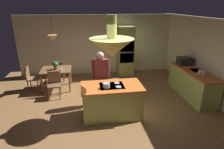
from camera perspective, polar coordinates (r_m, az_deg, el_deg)
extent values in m
plane|color=olive|center=(5.59, -0.39, -11.15)|extent=(8.16, 8.16, 0.00)
cube|color=beige|center=(8.35, -3.95, 9.01)|extent=(6.80, 0.10, 2.55)
cube|color=beige|center=(6.66, 27.92, 3.68)|extent=(0.10, 7.20, 2.55)
cube|color=#A8B259|center=(5.20, -0.07, -8.20)|extent=(1.57, 0.84, 0.87)
cube|color=orange|center=(4.99, -0.07, -3.61)|extent=(1.63, 0.90, 0.04)
cube|color=black|center=(4.99, -0.07, -3.45)|extent=(0.64, 0.52, 0.01)
cylinder|color=#B2B2B7|center=(4.84, -1.71, -4.02)|extent=(0.15, 0.15, 0.02)
cylinder|color=#B2B2B7|center=(4.89, 2.02, -3.78)|extent=(0.15, 0.15, 0.02)
cylinder|color=#B2B2B7|center=(5.08, -2.08, -2.82)|extent=(0.15, 0.15, 0.02)
cylinder|color=#B2B2B7|center=(5.12, 1.47, -2.60)|extent=(0.15, 0.15, 0.02)
cube|color=#A8B259|center=(6.85, 23.04, -2.61)|extent=(0.62, 2.11, 0.87)
cube|color=orange|center=(6.69, 23.58, 0.99)|extent=(0.66, 2.15, 0.04)
cube|color=#B2B2B7|center=(6.79, 24.61, 0.57)|extent=(0.48, 0.36, 0.16)
cube|color=#A8B259|center=(8.18, 4.10, 7.10)|extent=(0.66, 0.62, 2.09)
cube|color=black|center=(7.85, 4.62, 8.43)|extent=(0.60, 0.04, 0.44)
cube|color=black|center=(7.96, 4.52, 5.06)|extent=(0.60, 0.04, 0.44)
cube|color=brown|center=(7.03, -16.61, 1.45)|extent=(1.05, 0.88, 0.04)
cylinder|color=brown|center=(6.89, -20.47, -2.78)|extent=(0.06, 0.06, 0.72)
cylinder|color=brown|center=(6.76, -12.79, -2.41)|extent=(0.06, 0.06, 0.72)
cylinder|color=brown|center=(7.59, -19.44, -0.54)|extent=(0.06, 0.06, 0.72)
cylinder|color=brown|center=(7.46, -12.47, -0.17)|extent=(0.06, 0.06, 0.72)
cylinder|color=tan|center=(5.81, -4.25, -5.26)|extent=(0.14, 0.14, 0.82)
cylinder|color=tan|center=(5.83, -2.48, -5.15)|extent=(0.14, 0.14, 0.82)
cube|color=brown|center=(5.55, -3.52, 1.58)|extent=(0.36, 0.22, 0.63)
cylinder|color=brown|center=(5.52, -5.80, 1.77)|extent=(0.09, 0.09, 0.54)
cylinder|color=brown|center=(5.56, -1.26, 2.00)|extent=(0.09, 0.09, 0.54)
sphere|color=tan|center=(5.42, -3.61, 5.74)|extent=(0.22, 0.22, 0.22)
cone|color=#A8B259|center=(4.67, -0.08, 8.19)|extent=(1.10, 1.10, 0.45)
cylinder|color=#A8B259|center=(4.58, -0.08, 14.31)|extent=(0.24, 0.24, 0.55)
cone|color=#E0B266|center=(6.77, -17.58, 10.45)|extent=(0.32, 0.32, 0.22)
cylinder|color=black|center=(6.71, -17.96, 13.89)|extent=(0.01, 0.01, 0.60)
cube|color=brown|center=(6.45, -17.12, -3.18)|extent=(0.40, 0.40, 0.04)
cube|color=brown|center=(6.54, -17.12, -0.79)|extent=(0.40, 0.04, 0.42)
cylinder|color=brown|center=(6.42, -18.60, -5.70)|extent=(0.04, 0.04, 0.43)
cylinder|color=brown|center=(6.36, -15.58, -5.58)|extent=(0.04, 0.04, 0.43)
cylinder|color=brown|center=(6.72, -18.17, -4.43)|extent=(0.04, 0.04, 0.43)
cylinder|color=brown|center=(6.67, -15.29, -4.31)|extent=(0.04, 0.04, 0.43)
cube|color=brown|center=(7.82, -15.76, 1.12)|extent=(0.40, 0.40, 0.04)
cube|color=brown|center=(7.58, -16.06, 2.24)|extent=(0.40, 0.04, 0.42)
cylinder|color=brown|center=(8.03, -14.28, 0.07)|extent=(0.04, 0.04, 0.43)
cylinder|color=brown|center=(8.08, -16.68, -0.06)|extent=(0.04, 0.04, 0.43)
cylinder|color=brown|center=(7.72, -14.48, -0.80)|extent=(0.04, 0.04, 0.43)
cylinder|color=brown|center=(7.76, -16.97, -0.93)|extent=(0.04, 0.04, 0.43)
cube|color=brown|center=(7.29, -22.78, -1.16)|extent=(0.40, 0.40, 0.04)
cube|color=brown|center=(7.27, -24.39, 0.39)|extent=(0.04, 0.40, 0.42)
cylinder|color=brown|center=(7.18, -21.51, -3.25)|extent=(0.04, 0.04, 0.43)
cylinder|color=brown|center=(7.48, -21.00, -2.22)|extent=(0.04, 0.04, 0.43)
cylinder|color=brown|center=(7.26, -24.13, -3.36)|extent=(0.04, 0.04, 0.43)
cylinder|color=brown|center=(7.57, -23.51, -2.33)|extent=(0.04, 0.04, 0.43)
cylinder|color=#99382D|center=(6.95, -16.71, 1.93)|extent=(0.14, 0.14, 0.12)
sphere|color=#2D722D|center=(6.91, -16.83, 3.03)|extent=(0.20, 0.20, 0.20)
cylinder|color=white|center=(6.78, -15.18, 1.47)|extent=(0.07, 0.07, 0.09)
cylinder|color=#E0B78C|center=(6.25, 26.17, 0.23)|extent=(0.11, 0.11, 0.16)
cylinder|color=silver|center=(6.39, 25.28, 0.72)|extent=(0.13, 0.13, 0.14)
cube|color=#232326|center=(7.16, 21.16, 3.87)|extent=(0.46, 0.36, 0.28)
cylinder|color=#B2B2B7|center=(4.81, -1.72, -3.27)|extent=(0.18, 0.18, 0.12)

